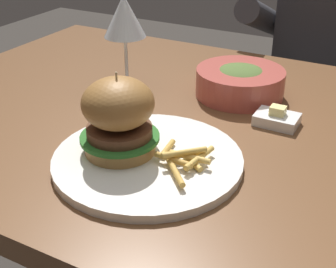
{
  "coord_description": "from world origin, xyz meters",
  "views": [
    {
      "loc": [
        0.25,
        -0.72,
        1.13
      ],
      "look_at": [
        -0.05,
        -0.15,
        0.78
      ],
      "focal_mm": 50.0,
      "sensor_mm": 36.0,
      "label": 1
    }
  ],
  "objects_px": {
    "burger_sandwich": "(119,116)",
    "diner_person": "(334,92)",
    "soup_bowl": "(240,81)",
    "butter_dish": "(277,119)",
    "main_plate": "(148,160)",
    "wine_glass": "(124,19)"
  },
  "relations": [
    {
      "from": "burger_sandwich",
      "to": "diner_person",
      "type": "distance_m",
      "value": 0.93
    },
    {
      "from": "main_plate",
      "to": "burger_sandwich",
      "type": "relative_size",
      "value": 2.25
    },
    {
      "from": "butter_dish",
      "to": "soup_bowl",
      "type": "relative_size",
      "value": 0.43
    },
    {
      "from": "butter_dish",
      "to": "diner_person",
      "type": "distance_m",
      "value": 0.67
    },
    {
      "from": "main_plate",
      "to": "butter_dish",
      "type": "height_order",
      "value": "butter_dish"
    },
    {
      "from": "wine_glass",
      "to": "diner_person",
      "type": "height_order",
      "value": "diner_person"
    },
    {
      "from": "wine_glass",
      "to": "burger_sandwich",
      "type": "bearing_deg",
      "value": -59.67
    },
    {
      "from": "burger_sandwich",
      "to": "butter_dish",
      "type": "bearing_deg",
      "value": 51.77
    },
    {
      "from": "wine_glass",
      "to": "diner_person",
      "type": "xyz_separation_m",
      "value": [
        0.33,
        0.65,
        -0.33
      ]
    },
    {
      "from": "main_plate",
      "to": "burger_sandwich",
      "type": "height_order",
      "value": "burger_sandwich"
    },
    {
      "from": "soup_bowl",
      "to": "burger_sandwich",
      "type": "bearing_deg",
      "value": -103.29
    },
    {
      "from": "burger_sandwich",
      "to": "wine_glass",
      "type": "distance_m",
      "value": 0.28
    },
    {
      "from": "butter_dish",
      "to": "burger_sandwich",
      "type": "bearing_deg",
      "value": -128.23
    },
    {
      "from": "wine_glass",
      "to": "soup_bowl",
      "type": "xyz_separation_m",
      "value": [
        0.21,
        0.1,
        -0.13
      ]
    },
    {
      "from": "wine_glass",
      "to": "butter_dish",
      "type": "bearing_deg",
      "value": 1.05
    },
    {
      "from": "burger_sandwich",
      "to": "soup_bowl",
      "type": "xyz_separation_m",
      "value": [
        0.08,
        0.33,
        -0.04
      ]
    },
    {
      "from": "burger_sandwich",
      "to": "diner_person",
      "type": "xyz_separation_m",
      "value": [
        0.19,
        0.88,
        -0.25
      ]
    },
    {
      "from": "diner_person",
      "to": "soup_bowl",
      "type": "bearing_deg",
      "value": -101.75
    },
    {
      "from": "soup_bowl",
      "to": "diner_person",
      "type": "relative_size",
      "value": 0.15
    },
    {
      "from": "wine_glass",
      "to": "butter_dish",
      "type": "distance_m",
      "value": 0.35
    },
    {
      "from": "burger_sandwich",
      "to": "soup_bowl",
      "type": "distance_m",
      "value": 0.34
    },
    {
      "from": "main_plate",
      "to": "diner_person",
      "type": "bearing_deg",
      "value": 80.53
    }
  ]
}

